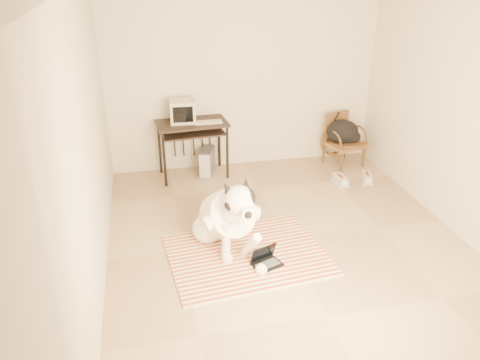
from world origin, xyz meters
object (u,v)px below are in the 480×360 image
object	(u,v)px
dog	(227,217)
computer_desk	(192,130)
laptop	(266,260)
backpack	(344,133)
crt_monitor	(183,111)
pc_tower	(207,161)
rattan_chair	(343,140)

from	to	relation	value
dog	computer_desk	size ratio (longest dim) A/B	1.27
laptop	backpack	distance (m)	2.97
crt_monitor	pc_tower	world-z (taller)	crt_monitor
dog	computer_desk	distance (m)	1.99
laptop	rattan_chair	size ratio (longest dim) A/B	0.45
backpack	rattan_chair	bearing A→B (deg)	70.12
rattan_chair	backpack	bearing A→B (deg)	-109.88
computer_desk	crt_monitor	world-z (taller)	crt_monitor
computer_desk	rattan_chair	bearing A→B (deg)	-0.91
dog	rattan_chair	distance (m)	2.90
crt_monitor	pc_tower	distance (m)	0.86
rattan_chair	backpack	size ratio (longest dim) A/B	1.50
dog	computer_desk	world-z (taller)	dog
backpack	crt_monitor	bearing A→B (deg)	176.76
laptop	backpack	xyz separation A→B (m)	(1.82, 2.30, 0.46)
crt_monitor	rattan_chair	distance (m)	2.49
pc_tower	dog	bearing A→B (deg)	-92.00
rattan_chair	crt_monitor	bearing A→B (deg)	177.66
dog	rattan_chair	size ratio (longest dim) A/B	1.67
laptop	backpack	size ratio (longest dim) A/B	0.68
dog	rattan_chair	world-z (taller)	dog
dog	laptop	bearing A→B (deg)	-51.44
laptop	pc_tower	xyz separation A→B (m)	(-0.26, 2.42, 0.12)
rattan_chair	computer_desk	bearing A→B (deg)	179.09
rattan_chair	pc_tower	bearing A→B (deg)	177.64
computer_desk	backpack	xyz separation A→B (m)	(2.29, -0.07, -0.18)
crt_monitor	rattan_chair	world-z (taller)	crt_monitor
laptop	backpack	bearing A→B (deg)	51.62
computer_desk	crt_monitor	distance (m)	0.30
dog	pc_tower	distance (m)	2.02
rattan_chair	laptop	bearing A→B (deg)	-128.13
laptop	computer_desk	bearing A→B (deg)	101.11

